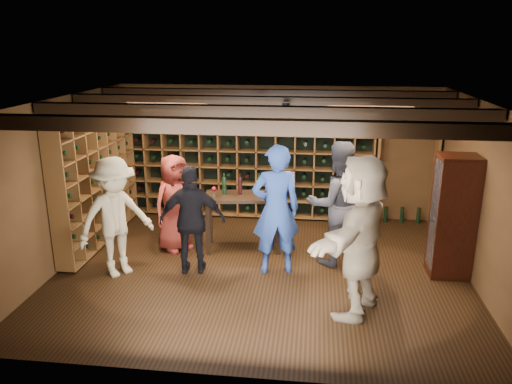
# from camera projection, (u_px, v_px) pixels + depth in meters

# --- Properties ---
(ground) EXTENTS (6.00, 6.00, 0.00)m
(ground) POSITION_uv_depth(u_px,v_px,m) (261.00, 270.00, 7.46)
(ground) COLOR black
(ground) RESTS_ON ground
(room_shell) EXTENTS (6.00, 6.00, 6.00)m
(room_shell) POSITION_uv_depth(u_px,v_px,m) (262.00, 107.00, 6.81)
(room_shell) COLOR #4E341B
(room_shell) RESTS_ON ground
(wine_rack_back) EXTENTS (4.65, 0.30, 2.20)m
(wine_rack_back) POSITION_uv_depth(u_px,v_px,m) (247.00, 159.00, 9.40)
(wine_rack_back) COLOR brown
(wine_rack_back) RESTS_ON ground
(wine_rack_left) EXTENTS (0.30, 2.65, 2.20)m
(wine_rack_left) POSITION_uv_depth(u_px,v_px,m) (97.00, 175.00, 8.24)
(wine_rack_left) COLOR brown
(wine_rack_left) RESTS_ON ground
(crate_shelf) EXTENTS (1.20, 0.32, 2.07)m
(crate_shelf) POSITION_uv_depth(u_px,v_px,m) (409.00, 141.00, 8.93)
(crate_shelf) COLOR brown
(crate_shelf) RESTS_ON ground
(display_cabinet) EXTENTS (0.55, 0.50, 1.75)m
(display_cabinet) POSITION_uv_depth(u_px,v_px,m) (452.00, 219.00, 7.09)
(display_cabinet) COLOR black
(display_cabinet) RESTS_ON ground
(man_blue_shirt) EXTENTS (0.78, 0.60, 1.92)m
(man_blue_shirt) POSITION_uv_depth(u_px,v_px,m) (276.00, 210.00, 7.16)
(man_blue_shirt) COLOR navy
(man_blue_shirt) RESTS_ON ground
(man_grey_suit) EXTENTS (1.09, 0.95, 1.90)m
(man_grey_suit) POSITION_uv_depth(u_px,v_px,m) (337.00, 204.00, 7.44)
(man_grey_suit) COLOR black
(man_grey_suit) RESTS_ON ground
(guest_red_floral) EXTENTS (0.88, 0.92, 1.58)m
(guest_red_floral) POSITION_uv_depth(u_px,v_px,m) (175.00, 203.00, 7.99)
(guest_red_floral) COLOR maroon
(guest_red_floral) RESTS_ON ground
(guest_woman_black) EXTENTS (0.99, 0.52, 1.62)m
(guest_woman_black) POSITION_uv_depth(u_px,v_px,m) (192.00, 220.00, 7.17)
(guest_woman_black) COLOR black
(guest_woman_black) RESTS_ON ground
(guest_khaki) EXTENTS (1.24, 1.27, 1.75)m
(guest_khaki) POSITION_uv_depth(u_px,v_px,m) (115.00, 217.00, 7.09)
(guest_khaki) COLOR tan
(guest_khaki) RESTS_ON ground
(guest_beige) EXTENTS (1.32, 1.96, 2.03)m
(guest_beige) POSITION_uv_depth(u_px,v_px,m) (360.00, 236.00, 6.04)
(guest_beige) COLOR gray
(guest_beige) RESTS_ON ground
(tasting_table) EXTENTS (1.29, 0.76, 1.20)m
(tasting_table) POSITION_uv_depth(u_px,v_px,m) (243.00, 202.00, 8.01)
(tasting_table) COLOR black
(tasting_table) RESTS_ON ground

